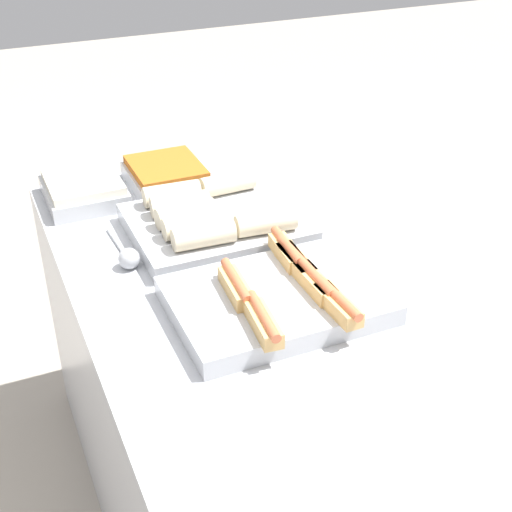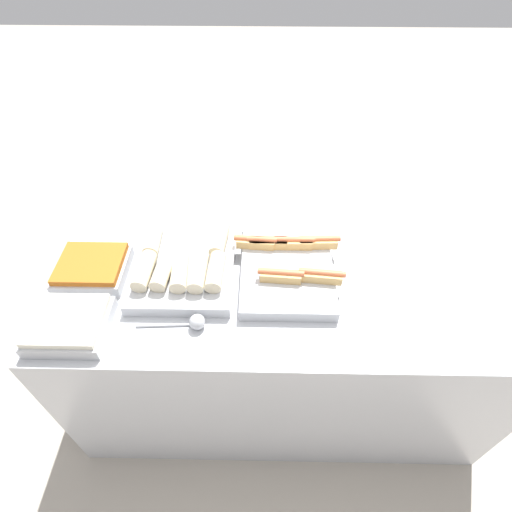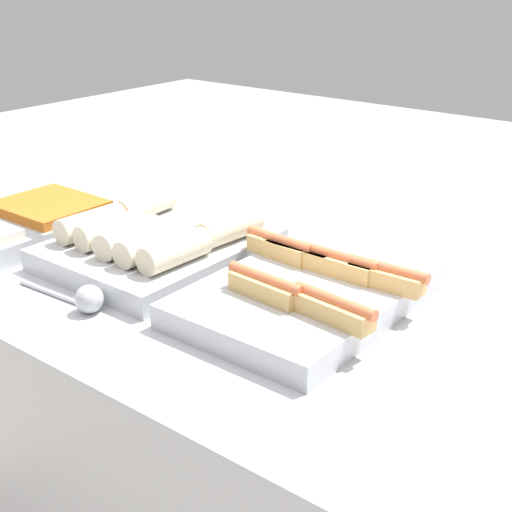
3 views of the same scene
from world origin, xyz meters
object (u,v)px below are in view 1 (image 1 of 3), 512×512
object	(u,v)px
tray_side_back	(166,175)
tray_side_front	(84,190)
serving_spoon_near	(128,257)
tray_hotdogs	(279,297)
tray_wraps	(212,221)

from	to	relation	value
tray_side_back	tray_side_front	bearing A→B (deg)	-90.00
tray_side_front	serving_spoon_near	size ratio (longest dim) A/B	1.06
tray_side_front	tray_side_back	xyz separation A→B (m)	(0.00, 0.26, 0.00)
tray_hotdogs	serving_spoon_near	distance (m)	0.43
tray_hotdogs	tray_wraps	size ratio (longest dim) A/B	1.05
tray_hotdogs	tray_side_back	bearing A→B (deg)	-177.08
tray_wraps	tray_side_front	size ratio (longest dim) A/B	1.79
tray_wraps	serving_spoon_near	distance (m)	0.27
tray_hotdogs	tray_side_front	world-z (taller)	tray_hotdogs
tray_wraps	tray_side_back	xyz separation A→B (m)	(-0.35, -0.02, -0.01)
tray_side_front	serving_spoon_near	world-z (taller)	tray_side_front
tray_side_back	serving_spoon_near	xyz separation A→B (m)	(0.42, -0.23, -0.01)
tray_side_back	serving_spoon_near	world-z (taller)	tray_side_back
tray_wraps	serving_spoon_near	size ratio (longest dim) A/B	1.90
tray_hotdogs	serving_spoon_near	world-z (taller)	tray_hotdogs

